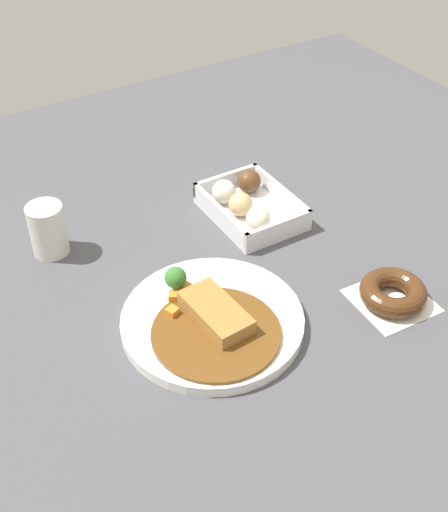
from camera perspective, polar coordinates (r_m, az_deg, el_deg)
ground_plane at (r=1.08m, az=3.25°, el=-2.75°), size 1.60×1.60×0.00m
curry_plate at (r=1.01m, az=-1.04°, el=-5.49°), size 0.28×0.28×0.07m
donut_box at (r=1.23m, az=2.03°, el=4.39°), size 0.19×0.14×0.06m
chocolate_ring_donut at (r=1.08m, az=14.28°, el=-3.08°), size 0.12×0.12×0.03m
coffee_mug at (r=1.16m, az=-14.86°, el=2.20°), size 0.06×0.06×0.09m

